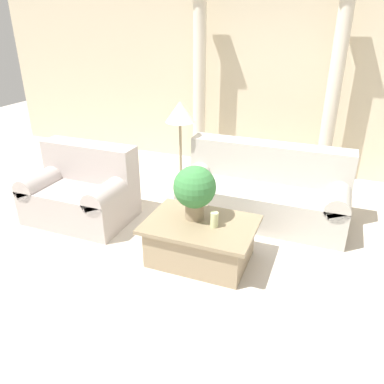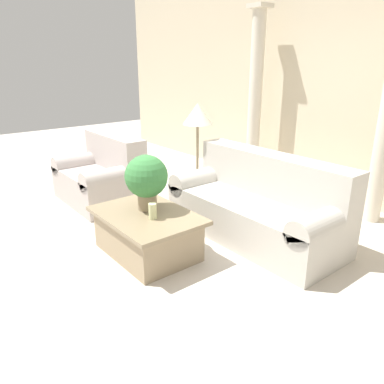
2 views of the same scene
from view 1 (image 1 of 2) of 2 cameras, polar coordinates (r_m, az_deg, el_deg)
ground_plane at (r=4.33m, az=2.45°, el=-7.62°), size 16.00×16.00×0.00m
wall_back at (r=6.28m, az=11.25°, el=17.81°), size 10.00×0.06×3.20m
sofa_long at (r=4.79m, az=10.90°, el=0.18°), size 2.03×0.86×0.92m
loveseat at (r=4.90m, az=-16.39°, el=0.23°), size 1.25×0.86×0.92m
coffee_table at (r=3.92m, az=1.29°, el=-7.45°), size 1.12×0.79×0.44m
potted_plant at (r=3.75m, az=0.41°, el=0.51°), size 0.43×0.43×0.57m
pillar_candle at (r=3.71m, az=3.43°, el=-4.23°), size 0.08×0.08×0.16m
floor_lamp at (r=4.94m, az=-1.83°, el=11.44°), size 0.38×0.38×1.37m
column_left at (r=6.22m, az=1.13°, el=15.89°), size 0.28×0.28×2.65m
column_right at (r=5.84m, az=20.69°, el=13.77°), size 0.28×0.28×2.65m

